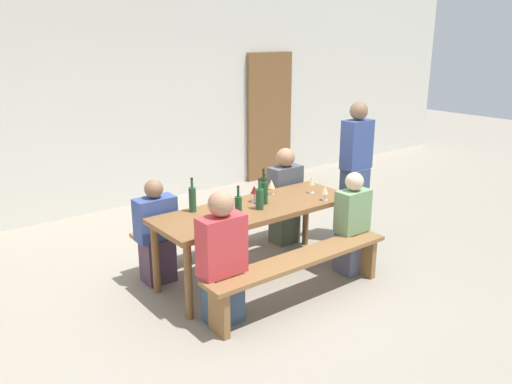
{
  "coord_description": "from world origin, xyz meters",
  "views": [
    {
      "loc": [
        -2.94,
        -3.82,
        2.38
      ],
      "look_at": [
        0.0,
        0.0,
        0.9
      ],
      "focal_mm": 36.2,
      "sensor_mm": 36.0,
      "label": 1
    }
  ],
  "objects_px": {
    "wine_bottle_4": "(260,198)",
    "seated_guest_far_1": "(285,198)",
    "wine_bottle_1": "(264,192)",
    "standing_host": "(355,174)",
    "wine_glass_4": "(254,190)",
    "seated_guest_far_0": "(156,235)",
    "wooden_door": "(270,117)",
    "bench_near": "(300,266)",
    "wine_bottle_0": "(263,189)",
    "tasting_table": "(256,214)",
    "seated_guest_near_1": "(352,226)",
    "bench_far": "(219,225)",
    "seated_guest_near_0": "(222,261)",
    "wine_glass_0": "(325,190)",
    "wine_glass_3": "(271,184)",
    "wine_glass_1": "(312,181)",
    "wine_bottle_3": "(238,207)",
    "wine_glass_2": "(218,197)",
    "wine_bottle_2": "(192,199)"
  },
  "relations": [
    {
      "from": "wine_glass_3",
      "to": "wine_bottle_3",
      "type": "bearing_deg",
      "value": -150.04
    },
    {
      "from": "wine_glass_0",
      "to": "seated_guest_far_0",
      "type": "distance_m",
      "value": 1.75
    },
    {
      "from": "bench_near",
      "to": "wine_bottle_3",
      "type": "relative_size",
      "value": 6.15
    },
    {
      "from": "bench_near",
      "to": "wine_bottle_0",
      "type": "height_order",
      "value": "wine_bottle_0"
    },
    {
      "from": "wine_glass_4",
      "to": "seated_guest_far_0",
      "type": "xyz_separation_m",
      "value": [
        -0.91,
        0.39,
        -0.38
      ]
    },
    {
      "from": "wine_bottle_0",
      "to": "wine_bottle_4",
      "type": "distance_m",
      "value": 0.26
    },
    {
      "from": "wine_glass_2",
      "to": "seated_guest_near_1",
      "type": "distance_m",
      "value": 1.4
    },
    {
      "from": "seated_guest_far_0",
      "to": "wine_glass_3",
      "type": "bearing_deg",
      "value": 76.44
    },
    {
      "from": "wine_bottle_2",
      "to": "seated_guest_near_1",
      "type": "distance_m",
      "value": 1.64
    },
    {
      "from": "seated_guest_near_1",
      "to": "seated_guest_far_1",
      "type": "xyz_separation_m",
      "value": [
        -0.02,
        1.03,
        0.04
      ]
    },
    {
      "from": "wine_glass_1",
      "to": "wine_glass_2",
      "type": "xyz_separation_m",
      "value": [
        -1.07,
        0.19,
        -0.01
      ]
    },
    {
      "from": "bench_far",
      "to": "wine_glass_2",
      "type": "height_order",
      "value": "wine_glass_2"
    },
    {
      "from": "seated_guest_far_1",
      "to": "wine_bottle_0",
      "type": "bearing_deg",
      "value": -57.37
    },
    {
      "from": "wooden_door",
      "to": "seated_guest_near_0",
      "type": "relative_size",
      "value": 1.79
    },
    {
      "from": "wine_bottle_1",
      "to": "wine_glass_0",
      "type": "relative_size",
      "value": 2.05
    },
    {
      "from": "bench_far",
      "to": "standing_host",
      "type": "height_order",
      "value": "standing_host"
    },
    {
      "from": "wooden_door",
      "to": "wine_glass_4",
      "type": "relative_size",
      "value": 12.24
    },
    {
      "from": "wine_bottle_1",
      "to": "wine_glass_1",
      "type": "bearing_deg",
      "value": -2.07
    },
    {
      "from": "seated_guest_far_0",
      "to": "seated_guest_far_1",
      "type": "height_order",
      "value": "seated_guest_far_1"
    },
    {
      "from": "wine_glass_3",
      "to": "seated_guest_far_1",
      "type": "relative_size",
      "value": 0.14
    },
    {
      "from": "wine_bottle_1",
      "to": "wine_glass_3",
      "type": "height_order",
      "value": "wine_bottle_1"
    },
    {
      "from": "seated_guest_near_1",
      "to": "seated_guest_far_0",
      "type": "bearing_deg",
      "value": 58.46
    },
    {
      "from": "wine_bottle_3",
      "to": "wine_glass_3",
      "type": "xyz_separation_m",
      "value": [
        0.73,
        0.42,
        -0.01
      ]
    },
    {
      "from": "wooden_door",
      "to": "standing_host",
      "type": "bearing_deg",
      "value": -108.9
    },
    {
      "from": "wine_bottle_1",
      "to": "standing_host",
      "type": "height_order",
      "value": "standing_host"
    },
    {
      "from": "wine_bottle_0",
      "to": "wine_bottle_4",
      "type": "relative_size",
      "value": 1.09
    },
    {
      "from": "seated_guest_near_0",
      "to": "wine_bottle_0",
      "type": "bearing_deg",
      "value": -56.49
    },
    {
      "from": "wine_glass_3",
      "to": "seated_guest_near_0",
      "type": "relative_size",
      "value": 0.14
    },
    {
      "from": "wine_bottle_2",
      "to": "wine_glass_3",
      "type": "bearing_deg",
      "value": -1.95
    },
    {
      "from": "wine_bottle_4",
      "to": "seated_guest_far_1",
      "type": "distance_m",
      "value": 1.08
    },
    {
      "from": "wine_glass_2",
      "to": "wine_bottle_0",
      "type": "bearing_deg",
      "value": -10.35
    },
    {
      "from": "bench_near",
      "to": "wine_glass_4",
      "type": "xyz_separation_m",
      "value": [
        0.08,
        0.79,
        0.52
      ]
    },
    {
      "from": "seated_guest_near_0",
      "to": "seated_guest_near_1",
      "type": "relative_size",
      "value": 1.1
    },
    {
      "from": "wine_bottle_1",
      "to": "seated_guest_far_0",
      "type": "xyz_separation_m",
      "value": [
        -0.96,
        0.49,
        -0.38
      ]
    },
    {
      "from": "bench_far",
      "to": "wooden_door",
      "type": "bearing_deg",
      "value": 41.54
    },
    {
      "from": "standing_host",
      "to": "wine_glass_0",
      "type": "bearing_deg",
      "value": 23.36
    },
    {
      "from": "wine_bottle_3",
      "to": "seated_guest_near_1",
      "type": "bearing_deg",
      "value": -14.76
    },
    {
      "from": "tasting_table",
      "to": "seated_guest_near_1",
      "type": "relative_size",
      "value": 1.95
    },
    {
      "from": "tasting_table",
      "to": "wine_bottle_3",
      "type": "bearing_deg",
      "value": -150.72
    },
    {
      "from": "wine_bottle_1",
      "to": "wine_glass_3",
      "type": "relative_size",
      "value": 1.91
    },
    {
      "from": "wine_bottle_3",
      "to": "wine_glass_3",
      "type": "height_order",
      "value": "wine_bottle_3"
    },
    {
      "from": "tasting_table",
      "to": "seated_guest_near_1",
      "type": "distance_m",
      "value": 1.0
    },
    {
      "from": "wine_glass_2",
      "to": "seated_guest_near_1",
      "type": "height_order",
      "value": "seated_guest_near_1"
    },
    {
      "from": "tasting_table",
      "to": "seated_guest_far_1",
      "type": "height_order",
      "value": "seated_guest_far_1"
    },
    {
      "from": "wooden_door",
      "to": "wine_glass_3",
      "type": "distance_m",
      "value": 3.42
    },
    {
      "from": "seated_guest_near_0",
      "to": "wine_glass_3",
      "type": "bearing_deg",
      "value": -56.89
    },
    {
      "from": "wine_bottle_2",
      "to": "wine_glass_1",
      "type": "relative_size",
      "value": 1.82
    },
    {
      "from": "wine_bottle_3",
      "to": "seated_guest_far_0",
      "type": "xyz_separation_m",
      "value": [
        -0.48,
        0.71,
        -0.38
      ]
    },
    {
      "from": "wooden_door",
      "to": "wine_glass_1",
      "type": "bearing_deg",
      "value": -121.31
    },
    {
      "from": "wine_bottle_3",
      "to": "standing_host",
      "type": "distance_m",
      "value": 1.94
    }
  ]
}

